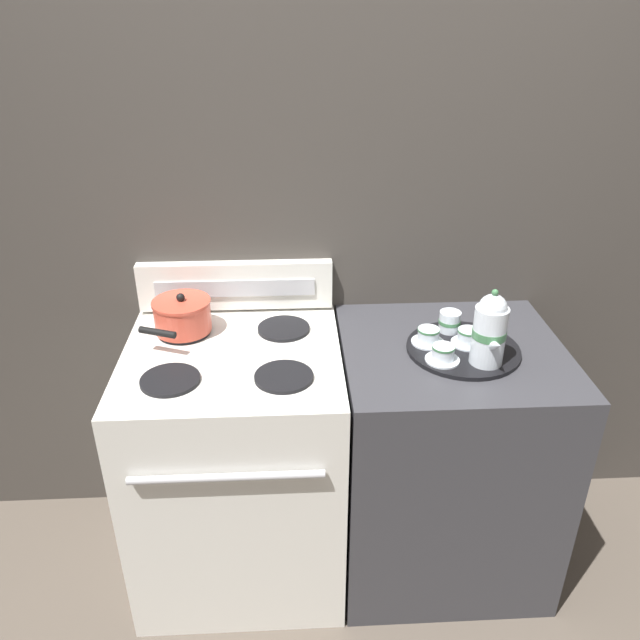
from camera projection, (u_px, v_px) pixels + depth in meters
ground_plane at (341, 549)px, 2.40m from camera, size 6.00×6.00×0.00m
wall_back at (337, 248)px, 2.21m from camera, size 6.00×0.05×2.20m
stove at (239, 463)px, 2.18m from camera, size 0.70×0.69×0.90m
control_panel at (236, 285)px, 2.20m from camera, size 0.68×0.05×0.17m
side_counter at (442, 456)px, 2.21m from camera, size 0.72×0.67×0.89m
saucepan at (182, 315)px, 2.06m from camera, size 0.21×0.27×0.13m
serving_tray at (463, 349)px, 1.99m from camera, size 0.36×0.36×0.01m
teapot at (490, 330)px, 1.85m from camera, size 0.10×0.16×0.24m
teacup_left at (468, 337)px, 1.99m from camera, size 0.11×0.11×0.05m
teacup_right at (428, 336)px, 2.00m from camera, size 0.11×0.11×0.05m
teacup_front at (443, 353)px, 1.90m from camera, size 0.11×0.11×0.05m
creamer_jug at (450, 321)px, 2.07m from camera, size 0.07×0.07×0.07m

